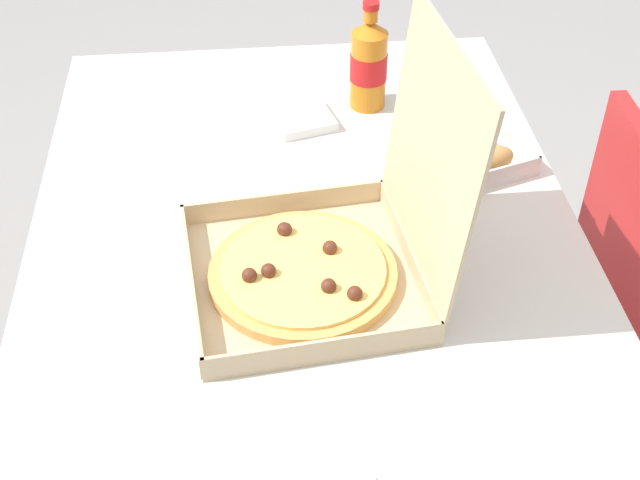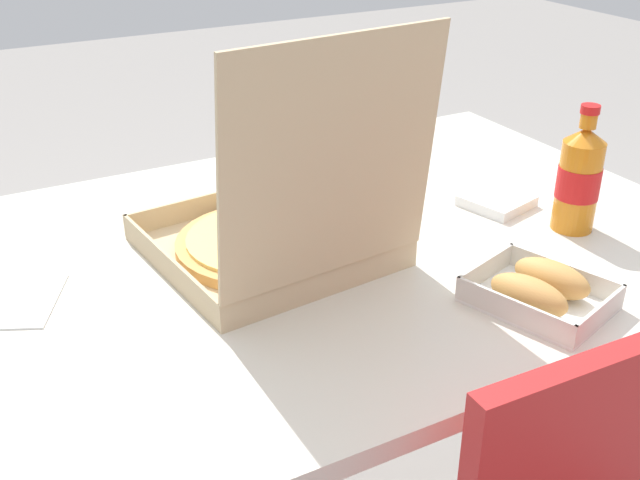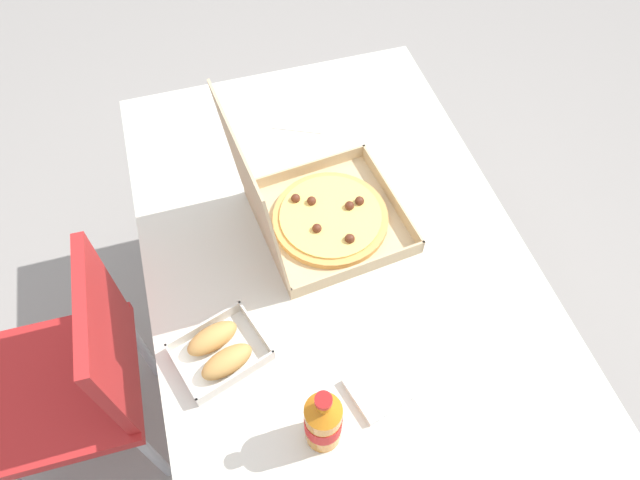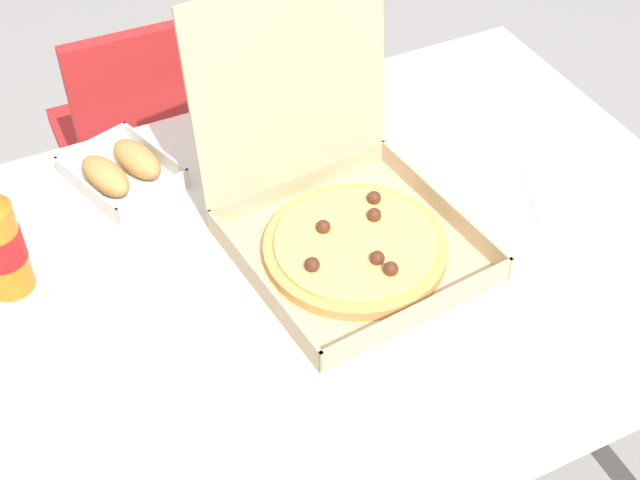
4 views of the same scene
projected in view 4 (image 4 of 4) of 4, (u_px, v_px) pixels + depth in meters
The scene contains 6 objects.
dining_table at pixel (306, 292), 1.46m from camera, with size 1.39×0.93×0.70m.
chair at pixel (156, 140), 2.00m from camera, with size 0.41×0.41×0.83m.
pizza_box_open at pixel (343, 217), 1.41m from camera, with size 0.39×0.42×0.40m.
bread_side_box at pixel (122, 170), 1.54m from camera, with size 0.20×0.23×0.06m.
paper_menu at pixel (590, 194), 1.53m from camera, with size 0.21×0.15×0.00m, color white.
napkin_pile at pixel (69, 330), 1.30m from camera, with size 0.11×0.11×0.02m, color white.
Camera 4 is at (-0.41, -0.89, 1.71)m, focal length 49.54 mm.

